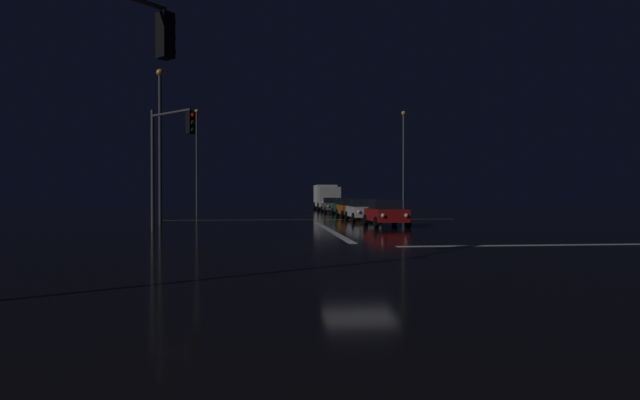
% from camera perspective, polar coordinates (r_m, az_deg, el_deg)
% --- Properties ---
extents(ground, '(120.00, 120.00, 0.10)m').
position_cam_1_polar(ground, '(18.00, 4.43, -5.44)').
color(ground, black).
extents(stop_line_north, '(0.35, 14.86, 0.01)m').
position_cam_1_polar(stop_line_north, '(26.53, 1.11, -3.40)').
color(stop_line_north, white).
rests_on(stop_line_north, ground).
extents(centre_line_ns, '(22.00, 0.15, 0.01)m').
position_cam_1_polar(centre_line_ns, '(38.05, -0.99, -2.21)').
color(centre_line_ns, yellow).
rests_on(centre_line_ns, ground).
extents(crosswalk_bar_east, '(14.86, 0.40, 0.01)m').
position_cam_1_polar(crosswalk_bar_east, '(21.35, 28.30, -4.42)').
color(crosswalk_bar_east, white).
rests_on(crosswalk_bar_east, ground).
extents(sedan_red, '(2.02, 4.33, 1.57)m').
position_cam_1_polar(sedan_red, '(30.13, 7.36, -1.41)').
color(sedan_red, maroon).
rests_on(sedan_red, ground).
extents(sedan_white, '(2.02, 4.33, 1.57)m').
position_cam_1_polar(sedan_white, '(36.28, 4.79, -1.08)').
color(sedan_white, silver).
rests_on(sedan_white, ground).
extents(sedan_orange, '(2.02, 4.33, 1.57)m').
position_cam_1_polar(sedan_orange, '(41.53, 3.49, -0.88)').
color(sedan_orange, '#C66014').
rests_on(sedan_orange, ground).
extents(sedan_green, '(2.02, 4.33, 1.57)m').
position_cam_1_polar(sedan_green, '(47.71, 2.78, -0.70)').
color(sedan_green, '#14512D').
rests_on(sedan_green, ground).
extents(sedan_gray, '(2.02, 4.33, 1.57)m').
position_cam_1_polar(sedan_gray, '(54.02, 1.36, -0.55)').
color(sedan_gray, slate).
rests_on(sedan_gray, ground).
extents(box_truck, '(2.68, 8.28, 3.08)m').
position_cam_1_polar(box_truck, '(61.87, 0.70, 0.42)').
color(box_truck, beige).
rests_on(box_truck, ground).
extents(traffic_signal_sw, '(3.83, 3.83, 6.43)m').
position_cam_1_polar(traffic_signal_sw, '(11.29, -29.45, 14.10)').
color(traffic_signal_sw, '#4C4C51').
rests_on(traffic_signal_sw, ground).
extents(traffic_signal_nw, '(2.56, 2.56, 6.16)m').
position_cam_1_polar(traffic_signal_nw, '(26.29, -16.62, 5.70)').
color(traffic_signal_nw, '#4C4C51').
rests_on(traffic_signal_nw, ground).
extents(streetlamp_left_near, '(0.44, 0.44, 9.52)m').
position_cam_1_polar(streetlamp_left_near, '(32.75, -17.46, 6.88)').
color(streetlamp_left_near, '#424247').
rests_on(streetlamp_left_near, ground).
extents(streetlamp_left_far, '(0.44, 0.44, 9.77)m').
position_cam_1_polar(streetlamp_left_far, '(48.47, -13.62, 4.97)').
color(streetlamp_left_far, '#424247').
rests_on(streetlamp_left_far, ground).
extents(streetlamp_right_far, '(0.44, 0.44, 9.94)m').
position_cam_1_polar(streetlamp_right_far, '(49.74, 9.34, 4.96)').
color(streetlamp_right_far, '#424247').
rests_on(streetlamp_right_far, ground).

